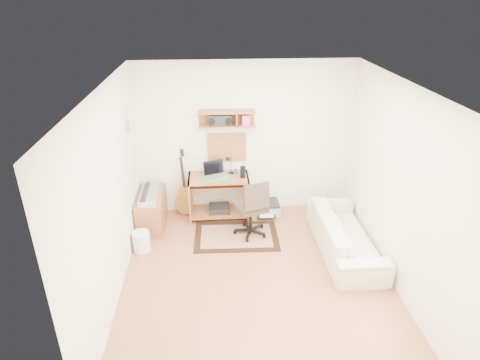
{
  "coord_description": "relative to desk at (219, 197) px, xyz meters",
  "views": [
    {
      "loc": [
        -0.55,
        -4.47,
        3.62
      ],
      "look_at": [
        -0.15,
        1.05,
        1.0
      ],
      "focal_mm": 30.81,
      "sensor_mm": 36.0,
      "label": 1
    }
  ],
  "objects": [
    {
      "name": "cork_board",
      "position": [
        0.16,
        0.25,
        0.79
      ],
      "size": [
        0.64,
        0.03,
        0.49
      ],
      "primitive_type": "cube",
      "color": "tan",
      "rests_on": "back_wall"
    },
    {
      "name": "desk",
      "position": [
        0.0,
        0.0,
        0.0
      ],
      "size": [
        1.0,
        0.55,
        0.75
      ],
      "primitive_type": null,
      "color": "#A25D39",
      "rests_on": "floor"
    },
    {
      "name": "desk_lamp",
      "position": [
        0.22,
        0.14,
        0.53
      ],
      "size": [
        0.1,
        0.1,
        0.31
      ],
      "primitive_type": null,
      "color": "black",
      "rests_on": "desk"
    },
    {
      "name": "back_wall",
      "position": [
        0.46,
        0.28,
        0.93
      ],
      "size": [
        3.6,
        0.01,
        2.6
      ],
      "primitive_type": "cube",
      "color": "white",
      "rests_on": "ground"
    },
    {
      "name": "task_chair",
      "position": [
        0.48,
        -0.6,
        0.12
      ],
      "size": [
        0.64,
        0.64,
        0.99
      ],
      "primitive_type": null,
      "rotation": [
        0.0,
        0.0,
        0.32
      ],
      "color": "#352A1F",
      "rests_on": "floor"
    },
    {
      "name": "rug",
      "position": [
        0.25,
        -0.67,
        -0.37
      ],
      "size": [
        1.34,
        0.91,
        0.02
      ],
      "primitive_type": "cube",
      "rotation": [
        0.0,
        0.0,
        -0.03
      ],
      "color": "tan",
      "rests_on": "floor"
    },
    {
      "name": "guitar",
      "position": [
        -0.59,
        0.13,
        0.21
      ],
      "size": [
        0.35,
        0.26,
        1.17
      ],
      "primitive_type": null,
      "rotation": [
        0.0,
        0.0,
        -0.23
      ],
      "color": "#B38137",
      "rests_on": "floor"
    },
    {
      "name": "left_wall",
      "position": [
        -1.34,
        -1.73,
        0.93
      ],
      "size": [
        0.01,
        4.0,
        2.6
      ],
      "primitive_type": "cube",
      "color": "white",
      "rests_on": "ground"
    },
    {
      "name": "waste_basket",
      "position": [
        -1.19,
        -0.93,
        -0.22
      ],
      "size": [
        0.32,
        0.32,
        0.31
      ],
      "primitive_type": "cylinder",
      "rotation": [
        0.0,
        0.0,
        -0.29
      ],
      "color": "white",
      "rests_on": "floor"
    },
    {
      "name": "printer",
      "position": [
        0.8,
        0.07,
        -0.29
      ],
      "size": [
        0.5,
        0.39,
        0.19
      ],
      "primitive_type": "cube",
      "rotation": [
        0.0,
        0.0,
        -0.0
      ],
      "color": "#A5A8AA",
      "rests_on": "floor"
    },
    {
      "name": "sofa",
      "position": [
        1.84,
        -1.15,
        -0.0
      ],
      "size": [
        0.55,
        1.89,
        0.74
      ],
      "primitive_type": "imported",
      "rotation": [
        0.0,
        0.0,
        1.57
      ],
      "color": "beige",
      "rests_on": "floor"
    },
    {
      "name": "cabinet",
      "position": [
        -1.12,
        -0.21,
        -0.1
      ],
      "size": [
        0.4,
        0.9,
        0.55
      ],
      "primitive_type": "cube",
      "color": "#A25D39",
      "rests_on": "floor"
    },
    {
      "name": "pencil_cup",
      "position": [
        0.3,
        0.1,
        0.42
      ],
      "size": [
        0.06,
        0.06,
        0.09
      ],
      "primitive_type": "cylinder",
      "color": "#3749A7",
      "rests_on": "desk"
    },
    {
      "name": "floor",
      "position": [
        0.46,
        -1.73,
        -0.38
      ],
      "size": [
        3.6,
        4.0,
        0.01
      ],
      "primitive_type": "cube",
      "color": "#A86946",
      "rests_on": "ground"
    },
    {
      "name": "right_wall",
      "position": [
        2.27,
        -1.73,
        0.93
      ],
      "size": [
        0.01,
        4.0,
        2.6
      ],
      "primitive_type": "cube",
      "color": "white",
      "rests_on": "ground"
    },
    {
      "name": "music_keyboard",
      "position": [
        -1.12,
        -0.21,
        0.21
      ],
      "size": [
        0.26,
        0.83,
        0.07
      ],
      "primitive_type": "cube",
      "color": "#B2B5BA",
      "rests_on": "cabinet"
    },
    {
      "name": "wall_photo",
      "position": [
        -1.33,
        -0.23,
        1.34
      ],
      "size": [
        0.02,
        0.2,
        0.15
      ],
      "primitive_type": "cube",
      "color": "#4C8CBF",
      "rests_on": "left_wall"
    },
    {
      "name": "speaker",
      "position": [
        0.4,
        -0.05,
        0.47
      ],
      "size": [
        0.09,
        0.09,
        0.2
      ],
      "primitive_type": "cylinder",
      "color": "black",
      "rests_on": "desk"
    },
    {
      "name": "boombox",
      "position": [
        0.05,
        0.15,
        1.3
      ],
      "size": [
        0.36,
        0.16,
        0.19
      ],
      "primitive_type": "cube",
      "color": "black",
      "rests_on": "wall_shelf"
    },
    {
      "name": "laptop",
      "position": [
        -0.04,
        -0.02,
        0.51
      ],
      "size": [
        0.44,
        0.44,
        0.26
      ],
      "primitive_type": null,
      "rotation": [
        0.0,
        0.0,
        0.34
      ],
      "color": "silver",
      "rests_on": "desk"
    },
    {
      "name": "wall_shelf",
      "position": [
        0.16,
        0.15,
        1.32
      ],
      "size": [
        0.9,
        0.25,
        0.26
      ],
      "primitive_type": "cube",
      "color": "#A25D39",
      "rests_on": "back_wall"
    },
    {
      "name": "ceiling",
      "position": [
        0.46,
        -1.73,
        2.23
      ],
      "size": [
        3.6,
        4.0,
        0.01
      ],
      "primitive_type": "cube",
      "color": "white",
      "rests_on": "ground"
    }
  ]
}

